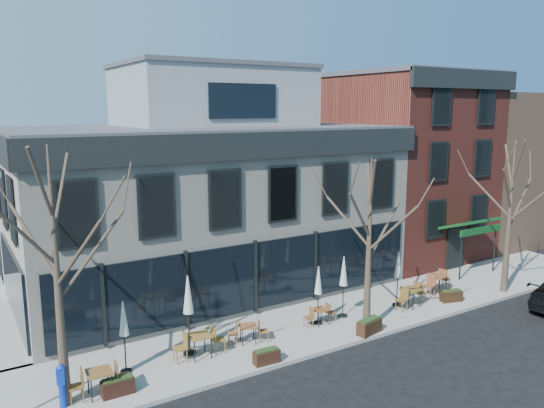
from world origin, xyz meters
TOP-DOWN VIEW (x-y plane):
  - ground at (0.00, 0.00)m, footprint 120.00×120.00m
  - sidewalk_front at (3.25, -2.15)m, footprint 33.50×4.70m
  - corner_building at (0.07, 5.07)m, footprint 18.39×10.39m
  - red_brick_building at (13.00, 4.98)m, footprint 8.20×11.78m
  - bg_building at (23.00, 6.00)m, footprint 12.00×12.00m
  - tree_corner at (-8.49, -3.20)m, footprint 3.93×3.98m
  - tree_mid at (3.01, -3.90)m, footprint 3.50×3.55m
  - tree_right at (12.01, -3.90)m, footprint 3.72×3.77m
  - call_box at (-8.62, -3.36)m, footprint 0.30×0.28m
  - cafe_set_0 at (-7.50, -3.30)m, footprint 1.93×0.82m
  - cafe_set_1 at (-3.75, -2.51)m, footprint 2.01×0.83m
  - cafe_set_2 at (-1.66, -2.37)m, footprint 1.65×0.93m
  - cafe_set_3 at (1.77, -2.40)m, footprint 1.54×0.63m
  - cafe_set_4 at (6.49, -2.98)m, footprint 1.99×0.90m
  - cafe_set_5 at (9.00, -2.29)m, footprint 2.05×0.95m
  - umbrella_0 at (-6.36, -2.20)m, footprint 0.41×0.41m
  - umbrella_1 at (-3.94, -2.04)m, footprint 0.48×0.48m
  - umbrella_2 at (1.74, -2.30)m, footprint 0.40×0.40m
  - umbrella_3 at (3.12, -2.25)m, footprint 0.43×0.43m
  - umbrella_4 at (6.06, -2.53)m, footprint 0.41×0.41m
  - planter_0 at (-7.01, -3.52)m, footprint 1.02×0.42m
  - planter_1 at (-1.93, -4.20)m, footprint 0.98×0.44m
  - planter_2 at (2.89, -4.20)m, footprint 1.18×0.65m
  - planter_3 at (8.61, -3.50)m, footprint 1.07×0.67m

SIDE VIEW (x-z plane):
  - ground at x=0.00m, z-range 0.00..0.00m
  - sidewalk_front at x=3.25m, z-range 0.00..0.15m
  - planter_1 at x=-1.93m, z-range 0.15..0.68m
  - planter_3 at x=8.61m, z-range 0.15..0.71m
  - planter_0 at x=-7.01m, z-range 0.15..0.72m
  - planter_2 at x=2.89m, z-range 0.15..0.77m
  - cafe_set_3 at x=1.77m, z-range 0.16..0.97m
  - cafe_set_2 at x=-1.66m, z-range 0.16..1.01m
  - cafe_set_0 at x=-7.50m, z-range 0.16..1.17m
  - cafe_set_4 at x=6.49m, z-range 0.16..1.19m
  - cafe_set_1 at x=-3.75m, z-range 0.16..1.21m
  - cafe_set_5 at x=9.00m, z-range 0.16..1.21m
  - call_box at x=-8.62m, z-range 0.19..1.61m
  - umbrella_2 at x=1.74m, z-range 0.66..3.15m
  - umbrella_0 at x=-6.36m, z-range 0.67..3.22m
  - umbrella_4 at x=6.06m, z-range 0.68..3.23m
  - umbrella_3 at x=3.12m, z-range 0.70..3.39m
  - umbrella_1 at x=-3.94m, z-range 0.76..3.75m
  - tree_mid at x=3.01m, z-range 0.27..7.31m
  - tree_right at x=12.01m, z-range 0.28..7.76m
  - tree_corner at x=-8.49m, z-range 0.29..8.21m
  - corner_building at x=0.07m, z-range -0.83..10.27m
  - bg_building at x=23.00m, z-range 0.00..10.00m
  - red_brick_building at x=13.00m, z-range 0.05..11.22m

